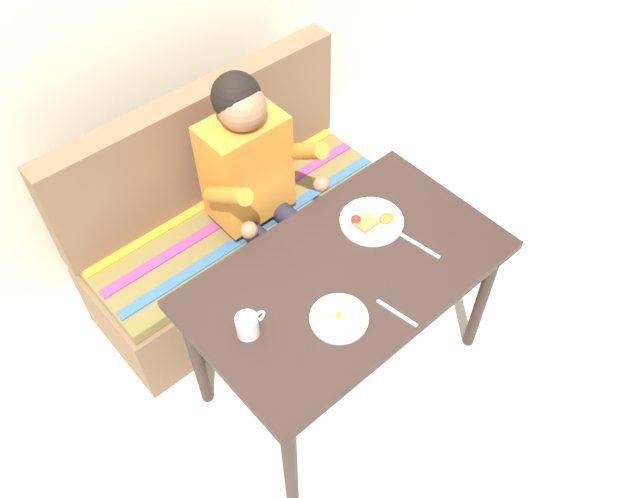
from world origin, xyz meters
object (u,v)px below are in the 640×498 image
object	(u,v)px
person	(257,180)
plate_eggs	(339,318)
coffee_mug	(248,325)
fork	(397,313)
knife	(418,245)
plate_breakfast	(371,221)
table	(346,284)
couch	(234,227)

from	to	relation	value
person	plate_eggs	xyz separation A→B (m)	(-0.21, -0.73, -0.00)
person	coffee_mug	distance (m)	0.74
fork	knife	world-z (taller)	same
plate_breakfast	knife	size ratio (longest dim) A/B	1.26
person	knife	size ratio (longest dim) A/B	6.06
table	plate_breakfast	distance (m)	0.27
plate_breakfast	knife	distance (m)	0.21
table	coffee_mug	size ratio (longest dim) A/B	10.17
person	fork	xyz separation A→B (m)	(-0.04, -0.84, -0.01)
plate_breakfast	fork	bearing A→B (deg)	-122.50
table	knife	size ratio (longest dim) A/B	6.00
table	knife	world-z (taller)	knife
plate_breakfast	coffee_mug	distance (m)	0.67
plate_eggs	coffee_mug	xyz separation A→B (m)	(-0.26, 0.17, 0.04)
couch	fork	world-z (taller)	couch
person	plate_eggs	size ratio (longest dim) A/B	5.85
coffee_mug	knife	distance (m)	0.73
couch	knife	size ratio (longest dim) A/B	7.20
table	fork	world-z (taller)	fork
table	plate_breakfast	bearing A→B (deg)	25.14
table	plate_eggs	size ratio (longest dim) A/B	5.79
plate_eggs	fork	xyz separation A→B (m)	(0.17, -0.12, -0.01)
coffee_mug	knife	bearing A→B (deg)	-9.46
person	plate_breakfast	xyz separation A→B (m)	(0.19, -0.48, 0.00)
fork	knife	distance (m)	0.33
table	knife	xyz separation A→B (m)	(0.29, -0.09, 0.08)
knife	coffee_mug	bearing A→B (deg)	162.60
table	coffee_mug	world-z (taller)	coffee_mug
table	knife	bearing A→B (deg)	-17.42
plate_breakfast	fork	distance (m)	0.43
couch	coffee_mug	distance (m)	0.96
plate_eggs	coffee_mug	world-z (taller)	coffee_mug
table	fork	size ratio (longest dim) A/B	7.06
plate_eggs	coffee_mug	size ratio (longest dim) A/B	1.76
person	fork	distance (m)	0.85
person	coffee_mug	world-z (taller)	person
plate_eggs	knife	distance (m)	0.46
person	knife	distance (m)	0.72
plate_breakfast	knife	xyz separation A→B (m)	(0.06, -0.20, -0.01)
couch	knife	distance (m)	0.99
plate_breakfast	fork	xyz separation A→B (m)	(-0.23, -0.36, -0.01)
plate_eggs	fork	size ratio (longest dim) A/B	1.22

